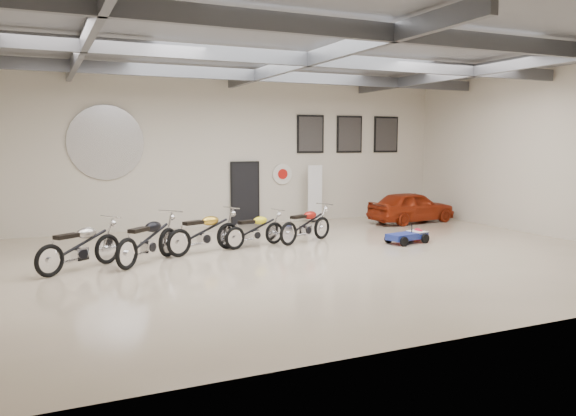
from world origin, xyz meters
name	(u,v)px	position (x,y,z in m)	size (l,w,h in m)	color
floor	(308,258)	(0.00, 0.00, 0.00)	(16.00, 12.00, 0.01)	#C4B096
ceiling	(309,49)	(0.00, 0.00, 5.00)	(16.00, 12.00, 0.01)	gray
back_wall	(230,152)	(0.00, 6.00, 2.50)	(16.00, 0.02, 5.00)	beige
right_wall	(550,153)	(8.00, 0.00, 2.50)	(0.02, 12.00, 5.00)	beige
ceiling_beams	(309,59)	(0.00, 0.00, 4.75)	(15.80, 11.80, 0.32)	#515358
door	(245,194)	(0.50, 5.95, 1.05)	(0.92, 0.08, 2.10)	black
logo_plaque	(106,143)	(-4.00, 5.95, 2.80)	(2.30, 0.06, 1.16)	silver
poster_left	(310,134)	(3.00, 5.96, 3.10)	(1.05, 0.08, 1.35)	black
poster_mid	(349,134)	(4.60, 5.96, 3.10)	(1.05, 0.08, 1.35)	black
poster_right	(386,135)	(6.20, 5.96, 3.10)	(1.05, 0.08, 1.35)	black
oil_sign	(282,174)	(1.90, 5.95, 1.70)	(0.72, 0.10, 0.72)	white
banner_stand	(315,194)	(2.96, 5.50, 0.98)	(0.53, 0.21, 1.96)	white
motorcycle_silver	(79,245)	(-5.19, 0.85, 0.56)	(2.17, 0.67, 1.13)	silver
motorcycle_black	(148,239)	(-3.67, 1.00, 0.58)	(2.23, 0.69, 1.16)	silver
motorcycle_gold	(204,231)	(-2.15, 1.64, 0.56)	(2.17, 0.67, 1.13)	silver
motorcycle_yellow	(255,229)	(-0.66, 1.91, 0.49)	(1.88, 0.58, 0.98)	silver
motorcycle_red	(306,224)	(0.88, 1.95, 0.53)	(2.03, 0.63, 1.05)	silver
go_kart	(410,233)	(3.53, 0.68, 0.27)	(1.50, 0.67, 0.54)	navy
vintage_car	(411,207)	(6.00, 3.99, 0.55)	(3.24, 1.31, 1.11)	maroon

